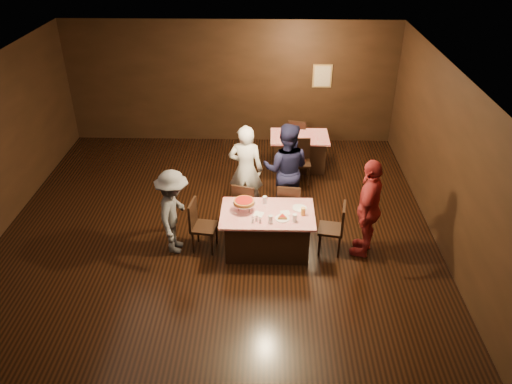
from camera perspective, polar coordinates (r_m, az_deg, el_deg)
room at (r=7.57m, az=-5.62°, el=4.94°), size 10.00×10.04×3.02m
main_table at (r=8.71m, az=1.29°, el=-4.51°), size 1.60×1.00×0.77m
back_table at (r=11.47m, az=4.92°, el=4.64°), size 1.30×0.90×0.77m
chair_far_left at (r=9.30m, az=-1.13°, el=-1.35°), size 0.51×0.51×0.95m
chair_far_right at (r=9.30m, az=3.80°, el=-1.41°), size 0.47×0.47×0.95m
chair_end_left at (r=8.73m, az=-5.95°, el=-3.89°), size 0.47×0.47×0.95m
chair_end_right at (r=8.73m, az=8.55°, el=-4.09°), size 0.49×0.49×0.95m
chair_back_near at (r=10.81m, az=5.12°, el=3.43°), size 0.43×0.43×0.95m
chair_back_far at (r=11.98m, az=4.80°, el=6.29°), size 0.51×0.51×0.95m
diner_white_jacket at (r=9.55m, az=-1.17°, el=2.57°), size 0.70×0.50×1.82m
diner_navy_hoodie at (r=9.52m, az=3.48°, el=2.60°), size 1.00×0.83×1.86m
diner_grey_knit at (r=8.62m, az=-9.38°, el=-2.28°), size 0.63×1.03×1.55m
diner_red_shirt at (r=8.59m, az=12.75°, el=-1.78°), size 0.80×1.14×1.80m
pizza_stand at (r=8.45m, az=-1.37°, el=-1.13°), size 0.38×0.38×0.22m
plate_with_slice at (r=8.34m, az=3.04°, el=-2.94°), size 0.25×0.25×0.06m
plate_empty at (r=8.64m, az=4.98°, el=-1.85°), size 0.25×0.25×0.01m
glass_front_left at (r=8.21m, az=1.67°, el=-3.13°), size 0.08×0.08×0.14m
glass_front_right at (r=8.26m, az=4.44°, el=-2.97°), size 0.08×0.08×0.14m
glass_amber at (r=8.44m, az=5.41°, el=-2.22°), size 0.08×0.08×0.14m
glass_back at (r=8.71m, az=1.01°, el=-0.92°), size 0.08×0.08×0.14m
condiments at (r=8.24m, az=0.06°, el=-3.16°), size 0.17×0.10×0.09m
napkin_center at (r=8.50m, az=3.35°, el=-2.40°), size 0.19×0.19×0.01m
napkin_left at (r=8.46m, az=0.30°, el=-2.54°), size 0.21×0.21×0.01m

